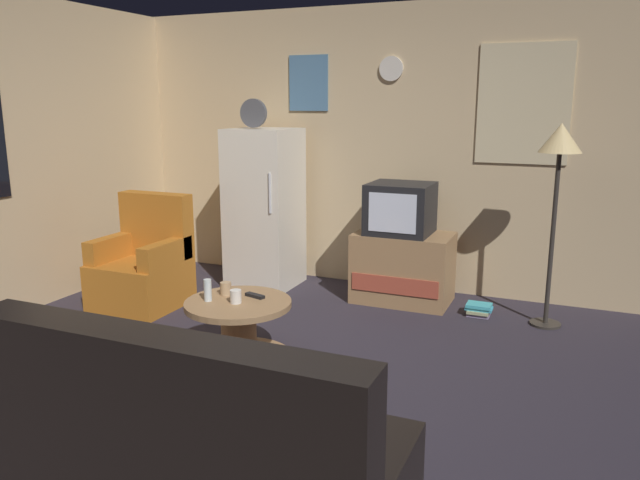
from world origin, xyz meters
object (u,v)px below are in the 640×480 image
(couch, at_px, (197,454))
(mug_ceramic_white, at_px, (236,297))
(wine_glass, at_px, (208,290))
(standing_lamp, at_px, (559,154))
(coffee_table, at_px, (239,332))
(fridge, at_px, (264,208))
(crt_tv, at_px, (400,208))
(remote_control, at_px, (255,296))
(armchair, at_px, (144,267))
(mug_ceramic_tan, at_px, (226,289))
(tv_stand, at_px, (403,268))
(book_stack, at_px, (479,310))

(couch, bearing_deg, mug_ceramic_white, 114.80)
(mug_ceramic_white, distance_m, couch, 1.61)
(wine_glass, bearing_deg, mug_ceramic_white, 9.79)
(standing_lamp, relative_size, coffee_table, 2.21)
(fridge, relative_size, coffee_table, 2.46)
(crt_tv, relative_size, standing_lamp, 0.34)
(remote_control, distance_m, armchair, 1.59)
(fridge, height_order, couch, fridge)
(mug_ceramic_tan, height_order, remote_control, mug_ceramic_tan)
(wine_glass, relative_size, armchair, 0.16)
(fridge, bearing_deg, armchair, -125.80)
(tv_stand, distance_m, standing_lamp, 1.62)
(crt_tv, bearing_deg, armchair, -154.28)
(mug_ceramic_white, xyz_separation_m, book_stack, (1.35, 1.63, -0.43))
(fridge, relative_size, tv_stand, 2.11)
(tv_stand, bearing_deg, remote_control, -110.48)
(crt_tv, xyz_separation_m, couch, (0.06, -3.22, -0.52))
(coffee_table, bearing_deg, book_stack, 49.54)
(armchair, relative_size, book_stack, 4.39)
(book_stack, bearing_deg, armchair, -162.99)
(mug_ceramic_tan, xyz_separation_m, book_stack, (1.51, 1.51, -0.43))
(armchair, distance_m, couch, 3.06)
(tv_stand, xyz_separation_m, crt_tv, (-0.04, -0.00, 0.53))
(couch, bearing_deg, book_stack, 77.63)
(tv_stand, bearing_deg, standing_lamp, -6.75)
(standing_lamp, height_order, couch, standing_lamp)
(crt_tv, distance_m, standing_lamp, 1.37)
(fridge, xyz_separation_m, tv_stand, (1.36, 0.02, -0.45))
(fridge, bearing_deg, coffee_table, -67.62)
(armchair, bearing_deg, mug_ceramic_tan, -28.24)
(wine_glass, xyz_separation_m, couch, (0.87, -1.42, -0.20))
(remote_control, bearing_deg, crt_tv, 86.20)
(coffee_table, xyz_separation_m, mug_ceramic_tan, (-0.15, 0.09, 0.26))
(mug_ceramic_white, relative_size, book_stack, 0.41)
(wine_glass, relative_size, mug_ceramic_tan, 1.67)
(fridge, bearing_deg, standing_lamp, -2.76)
(crt_tv, xyz_separation_m, wine_glass, (-0.81, -1.80, -0.33))
(wine_glass, bearing_deg, couch, -58.61)
(fridge, relative_size, book_stack, 8.10)
(remote_control, bearing_deg, book_stack, 64.19)
(crt_tv, height_order, armchair, crt_tv)
(tv_stand, height_order, mug_ceramic_tan, tv_stand)
(coffee_table, height_order, remote_control, remote_control)
(mug_ceramic_tan, relative_size, armchair, 0.09)
(crt_tv, bearing_deg, book_stack, -10.02)
(remote_control, xyz_separation_m, armchair, (-1.45, 0.63, -0.11))
(book_stack, bearing_deg, tv_stand, 169.38)
(wine_glass, relative_size, couch, 0.09)
(tv_stand, height_order, couch, couch)
(crt_tv, xyz_separation_m, coffee_table, (-0.63, -1.72, -0.62))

